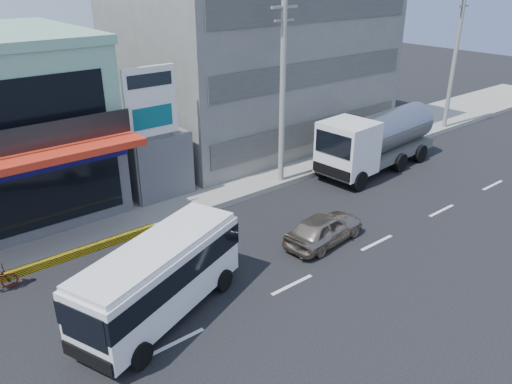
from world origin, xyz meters
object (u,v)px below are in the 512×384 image
Objects in this scene: concrete_building at (251,34)px; sedan at (324,228)px; tanker_truck at (375,140)px; minibus at (159,274)px; utility_pole_near at (283,92)px; utility_pole_far at (455,59)px; billboard at (151,110)px; satellite_dish at (145,127)px.

sedan is (-6.76, -13.50, -6.32)m from concrete_building.
concrete_building is at bearing 100.61° from tanker_truck.
minibus is 16.91m from tanker_truck.
utility_pole_far is at bearing 0.00° from utility_pole_near.
sedan is at bearing -116.61° from concrete_building.
billboard reaches higher than minibus.
minibus is (-4.14, -7.70, -3.28)m from billboard.
concrete_building is 16.37m from sedan.
satellite_dish is at bearing 74.48° from billboard.
minibus is 0.78× the size of tanker_truck.
utility_pole_near is (6.00, -3.60, 1.57)m from satellite_dish.
utility_pole_far is 10.91m from tanker_truck.
utility_pole_near is at bearing -31.13° from sedan.
sedan is at bearing -64.12° from billboard.
utility_pole_far is 27.51m from minibus.
utility_pole_far is (16.00, 0.00, 0.00)m from utility_pole_near.
billboard is at bearing 164.52° from utility_pole_near.
utility_pole_far reaches higher than tanker_truck.
concrete_building is at bearing 21.80° from satellite_dish.
tanker_truck is (12.25, -3.52, -3.09)m from billboard.
tanker_truck is (8.51, 4.18, 1.15)m from sedan.
tanker_truck is (1.75, -9.32, -5.17)m from concrete_building.
utility_pole_near is 7.90m from sedan.
satellite_dish is at bearing -158.20° from concrete_building.
utility_pole_near is 1.45× the size of minibus.
utility_pole_far is (22.00, -3.60, 1.57)m from satellite_dish.
sedan is at bearing -115.10° from utility_pole_near.
utility_pole_far is at bearing 12.49° from minibus.
utility_pole_far is 20.17m from sedan.
satellite_dish is at bearing 149.04° from utility_pole_near.
utility_pole_near reaches higher than minibus.
tanker_truck is (5.75, -1.72, -3.32)m from utility_pole_near.
concrete_building is 10.67× the size of satellite_dish.
utility_pole_near and utility_pole_far have the same top height.
billboard is 0.78× the size of tanker_truck.
concrete_building is 1.60× the size of utility_pole_far.
billboard is 1.72× the size of sedan.
satellite_dish is 0.22× the size of minibus.
satellite_dish is 2.31m from billboard.
tanker_truck is at bearing -16.66° from utility_pole_near.
utility_pole_near is at bearing -15.48° from billboard.
concrete_building is 3.99× the size of sedan.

